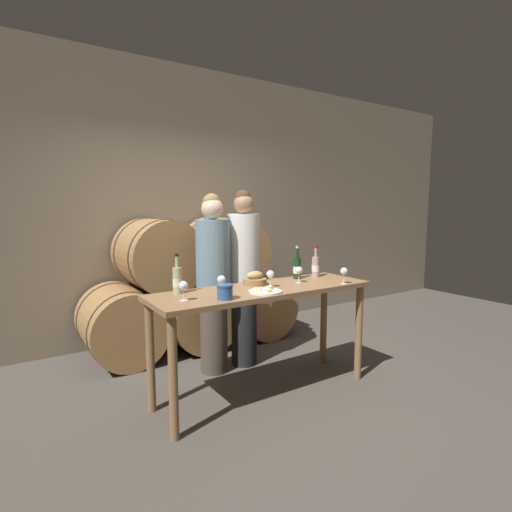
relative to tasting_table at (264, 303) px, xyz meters
The scene contains 17 objects.
ground_plane 0.78m from the tasting_table, ahead, with size 10.00×10.00×0.00m, color #4C473F.
stone_wall_back 2.10m from the tasting_table, 90.00° to the left, with size 10.00×0.12×3.20m.
barrel_stack 1.40m from the tasting_table, 90.00° to the left, with size 2.37×0.83×1.45m.
tasting_table is the anchor object (origin of this frame).
person_left 0.66m from the tasting_table, 102.02° to the left, with size 0.32×0.32×1.69m.
person_right 0.68m from the tasting_table, 72.56° to the left, with size 0.31×0.31×1.72m.
wine_bottle_red 0.57m from the tasting_table, 19.78° to the left, with size 0.07×0.07×0.30m.
wine_bottle_white 0.73m from the tasting_table, 164.41° to the left, with size 0.07×0.07×0.31m.
wine_bottle_rose 0.75m from the tasting_table, 12.83° to the left, with size 0.07×0.07×0.30m.
blue_crock 0.53m from the tasting_table, 158.54° to the right, with size 0.12×0.12×0.11m.
bread_basket 0.24m from the tasting_table, 84.50° to the left, with size 0.20×0.20×0.12m.
cheese_plate 0.22m from the tasting_table, 120.43° to the right, with size 0.26×0.26×0.04m.
wine_glass_far_left 0.77m from the tasting_table, behind, with size 0.07×0.07×0.14m.
wine_glass_left 0.46m from the tasting_table, behind, with size 0.07×0.07×0.14m.
wine_glass_center 0.24m from the tasting_table, 13.57° to the right, with size 0.07×0.07×0.14m.
wine_glass_right 0.45m from the tasting_table, ahead, with size 0.07×0.07×0.14m.
wine_glass_far_right 0.75m from the tasting_table, 19.62° to the right, with size 0.07×0.07×0.14m.
Camera 1 is at (-1.81, -2.64, 1.57)m, focal length 28.00 mm.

